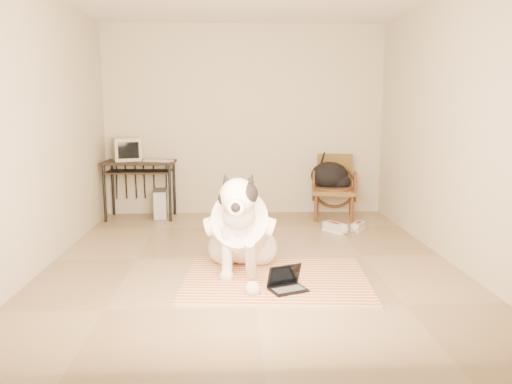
{
  "coord_description": "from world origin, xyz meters",
  "views": [
    {
      "loc": [
        -0.18,
        -4.99,
        1.54
      ],
      "look_at": [
        0.04,
        -0.45,
        0.77
      ],
      "focal_mm": 35.0,
      "sensor_mm": 36.0,
      "label": 1
    }
  ],
  "objects": [
    {
      "name": "wall_left",
      "position": [
        -2.0,
        0.0,
        1.35
      ],
      "size": [
        0.0,
        4.5,
        4.5
      ],
      "primitive_type": "plane",
      "rotation": [
        1.57,
        0.0,
        1.57
      ],
      "color": "#BDB69B",
      "rests_on": "floor"
    },
    {
      "name": "desk_keyboard",
      "position": [
        -1.19,
        1.86,
        0.82
      ],
      "size": [
        0.42,
        0.24,
        0.03
      ],
      "primitive_type": "cube",
      "rotation": [
        0.0,
        0.0,
        -0.26
      ],
      "color": "tan",
      "rests_on": "computer_desk"
    },
    {
      "name": "wall_front",
      "position": [
        0.0,
        -2.25,
        1.35
      ],
      "size": [
        4.5,
        0.0,
        4.5
      ],
      "primitive_type": "plane",
      "rotation": [
        -1.57,
        0.0,
        0.0
      ],
      "color": "#BDB69B",
      "rests_on": "floor"
    },
    {
      "name": "laptop",
      "position": [
        0.27,
        -0.99,
        0.07
      ],
      "size": [
        0.36,
        0.31,
        0.21
      ],
      "color": "black",
      "rests_on": "rug"
    },
    {
      "name": "floor",
      "position": [
        0.0,
        0.0,
        0.0
      ],
      "size": [
        4.5,
        4.5,
        0.0
      ],
      "primitive_type": "plane",
      "color": "#937C5A",
      "rests_on": "ground"
    },
    {
      "name": "sneaker_left",
      "position": [
        1.1,
        1.03,
        0.05
      ],
      "size": [
        0.3,
        0.35,
        0.12
      ],
      "color": "silver",
      "rests_on": "floor"
    },
    {
      "name": "wall_back",
      "position": [
        0.0,
        2.25,
        1.35
      ],
      "size": [
        4.5,
        0.0,
        4.5
      ],
      "primitive_type": "plane",
      "rotation": [
        1.57,
        0.0,
        0.0
      ],
      "color": "#BDB69B",
      "rests_on": "floor"
    },
    {
      "name": "pc_tower",
      "position": [
        -1.2,
        1.98,
        0.2
      ],
      "size": [
        0.22,
        0.44,
        0.39
      ],
      "color": "#515154",
      "rests_on": "floor"
    },
    {
      "name": "sneaker_right",
      "position": [
        1.41,
        1.11,
        0.04
      ],
      "size": [
        0.25,
        0.29,
        0.1
      ],
      "color": "silver",
      "rests_on": "floor"
    },
    {
      "name": "rattan_chair",
      "position": [
        1.25,
        1.85,
        0.44
      ],
      "size": [
        0.68,
        0.67,
        0.88
      ],
      "color": "brown",
      "rests_on": "floor"
    },
    {
      "name": "wall_right",
      "position": [
        2.0,
        0.0,
        1.35
      ],
      "size": [
        0.0,
        4.5,
        4.5
      ],
      "primitive_type": "plane",
      "rotation": [
        1.57,
        0.0,
        -1.57
      ],
      "color": "#BDB69B",
      "rests_on": "floor"
    },
    {
      "name": "backpack",
      "position": [
        1.2,
        1.86,
        0.58
      ],
      "size": [
        0.55,
        0.43,
        0.39
      ],
      "color": "black",
      "rests_on": "rattan_chair"
    },
    {
      "name": "rug",
      "position": [
        0.2,
        -0.7,
        0.01
      ],
      "size": [
        1.73,
        1.38,
        0.02
      ],
      "color": "#D75526",
      "rests_on": "floor"
    },
    {
      "name": "crt_monitor",
      "position": [
        -1.64,
        2.0,
        0.96
      ],
      "size": [
        0.44,
        0.43,
        0.31
      ],
      "color": "tan",
      "rests_on": "computer_desk"
    },
    {
      "name": "dog",
      "position": [
        -0.1,
        -0.45,
        0.4
      ],
      "size": [
        0.68,
        1.43,
        1.03
      ],
      "color": "silver",
      "rests_on": "rug"
    },
    {
      "name": "computer_desk",
      "position": [
        -1.47,
        1.94,
        0.69
      ],
      "size": [
        0.98,
        0.56,
        0.81
      ],
      "color": "black",
      "rests_on": "floor"
    }
  ]
}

